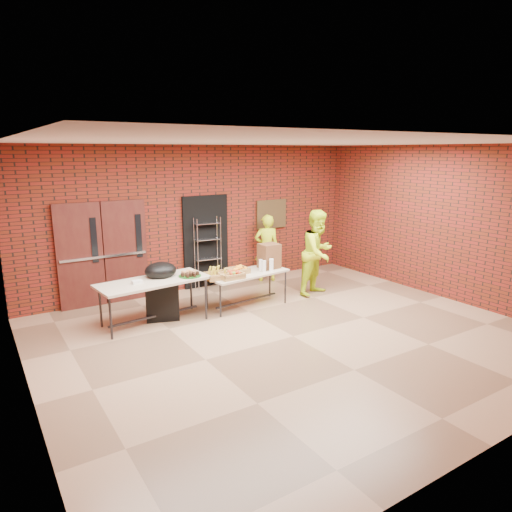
{
  "coord_description": "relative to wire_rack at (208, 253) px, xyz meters",
  "views": [
    {
      "loc": [
        -4.42,
        -5.75,
        3.07
      ],
      "look_at": [
        0.14,
        1.4,
        1.11
      ],
      "focal_mm": 32.0,
      "sensor_mm": 36.0,
      "label": 1
    }
  ],
  "objects": [
    {
      "name": "bronze_plaque",
      "position": [
        1.83,
        0.13,
        0.74
      ],
      "size": [
        0.85,
        0.04,
        0.7
      ],
      "primitive_type": "cube",
      "color": "#46371C",
      "rests_on": "room"
    },
    {
      "name": "basket_apples",
      "position": [
        -0.38,
        -1.75,
        -0.05
      ],
      "size": [
        0.45,
        0.35,
        0.14
      ],
      "color": "#A57642",
      "rests_on": "table_right"
    },
    {
      "name": "cup_stack_back",
      "position": [
        0.42,
        -1.55,
        -0.0
      ],
      "size": [
        0.08,
        0.08,
        0.23
      ],
      "primitive_type": "cylinder",
      "color": "white",
      "rests_on": "table_right"
    },
    {
      "name": "cup_stack_mid",
      "position": [
        0.56,
        -1.73,
        0.01
      ],
      "size": [
        0.08,
        0.08,
        0.25
      ],
      "primitive_type": "cylinder",
      "color": "white",
      "rests_on": "table_right"
    },
    {
      "name": "table_right",
      "position": [
        0.08,
        -1.56,
        -0.17
      ],
      "size": [
        1.77,
        0.9,
        0.7
      ],
      "rotation": [
        0.0,
        0.0,
        0.12
      ],
      "color": "#C0B093",
      "rests_on": "room"
    },
    {
      "name": "double_doors",
      "position": [
        -2.27,
        0.12,
        0.24
      ],
      "size": [
        1.78,
        0.12,
        2.1
      ],
      "color": "#4A1E15",
      "rests_on": "room"
    },
    {
      "name": "covered_grill",
      "position": [
        -1.62,
        -1.3,
        -0.27
      ],
      "size": [
        0.72,
        0.66,
        1.08
      ],
      "rotation": [
        0.0,
        0.0,
        -0.32
      ],
      "color": "black",
      "rests_on": "room"
    },
    {
      "name": "cup_stack_front",
      "position": [
        0.41,
        -1.69,
        -0.0
      ],
      "size": [
        0.08,
        0.08,
        0.23
      ],
      "primitive_type": "cylinder",
      "color": "white",
      "rests_on": "table_right"
    },
    {
      "name": "volunteer_man",
      "position": [
        1.81,
        -1.69,
        0.11
      ],
      "size": [
        1.06,
        0.93,
        1.85
      ],
      "primitive_type": "imported",
      "rotation": [
        0.0,
        0.0,
        0.29
      ],
      "color": "#C7E619",
      "rests_on": "room"
    },
    {
      "name": "volunteer_woman",
      "position": [
        1.45,
        -0.22,
        -0.01
      ],
      "size": [
        0.69,
        0.59,
        1.61
      ],
      "primitive_type": "imported",
      "rotation": [
        0.0,
        0.0,
        2.73
      ],
      "color": "#C7E619",
      "rests_on": "room"
    },
    {
      "name": "napkin_box",
      "position": [
        -2.13,
        -1.51,
        0.03
      ],
      "size": [
        0.17,
        0.11,
        0.06
      ],
      "primitive_type": "cube",
      "color": "white",
      "rests_on": "table_left"
    },
    {
      "name": "basket_bananas",
      "position": [
        -0.63,
        -1.62,
        -0.05
      ],
      "size": [
        0.46,
        0.35,
        0.14
      ],
      "color": "#A57642",
      "rests_on": "table_right"
    },
    {
      "name": "basket_oranges",
      "position": [
        -0.1,
        -1.5,
        -0.06
      ],
      "size": [
        0.42,
        0.33,
        0.13
      ],
      "color": "#A57642",
      "rests_on": "table_right"
    },
    {
      "name": "muffin_tray",
      "position": [
        -1.16,
        -1.57,
        0.04
      ],
      "size": [
        0.41,
        0.41,
        0.1
      ],
      "color": "#174D14",
      "rests_on": "table_left"
    },
    {
      "name": "wire_rack",
      "position": [
        0.0,
        0.0,
        0.0
      ],
      "size": [
        0.61,
        0.26,
        1.62
      ],
      "primitive_type": null,
      "rotation": [
        0.0,
        0.0,
        -0.11
      ],
      "color": "#AEAEB5",
      "rests_on": "room"
    },
    {
      "name": "room",
      "position": [
        -0.07,
        -3.32,
        0.79
      ],
      "size": [
        8.08,
        7.08,
        3.28
      ],
      "color": "brown",
      "rests_on": "ground"
    },
    {
      "name": "dark_doorway",
      "position": [
        0.03,
        0.14,
        0.24
      ],
      "size": [
        1.1,
        0.06,
        2.1
      ],
      "primitive_type": "cube",
      "color": "black",
      "rests_on": "room"
    },
    {
      "name": "table_left",
      "position": [
        -1.83,
        -1.47,
        -0.07
      ],
      "size": [
        2.04,
        1.02,
        0.81
      ],
      "rotation": [
        0.0,
        0.0,
        0.1
      ],
      "color": "#C0B093",
      "rests_on": "room"
    },
    {
      "name": "coffee_dispenser",
      "position": [
        0.67,
        -1.49,
        0.14
      ],
      "size": [
        0.39,
        0.35,
        0.51
      ],
      "primitive_type": "cube",
      "color": "brown",
      "rests_on": "table_right"
    }
  ]
}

